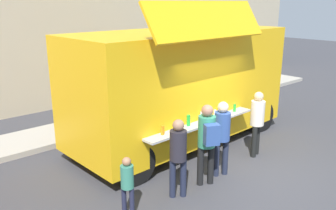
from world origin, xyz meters
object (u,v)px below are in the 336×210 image
(food_truck_main, at_px, (181,83))
(customer_extra_browsing, at_px, (257,118))
(customer_mid_with_backpack, at_px, (207,137))
(customer_rear_waiting, at_px, (178,152))
(child_near_queue, at_px, (127,181))
(trash_bin, at_px, (216,89))
(customer_front_ordering, at_px, (221,133))

(food_truck_main, bearing_deg, customer_extra_browsing, -70.12)
(customer_mid_with_backpack, height_order, customer_rear_waiting, customer_mid_with_backpack)
(child_near_queue, bearing_deg, trash_bin, -1.76)
(customer_mid_with_backpack, height_order, customer_extra_browsing, customer_mid_with_backpack)
(customer_front_ordering, distance_m, customer_rear_waiting, 1.34)
(food_truck_main, distance_m, customer_rear_waiting, 3.03)
(customer_front_ordering, height_order, child_near_queue, customer_front_ordering)
(customer_front_ordering, height_order, customer_extra_browsing, customer_front_ordering)
(trash_bin, distance_m, customer_rear_waiting, 7.61)
(customer_front_ordering, bearing_deg, child_near_queue, 108.08)
(customer_front_ordering, bearing_deg, trash_bin, -28.52)
(trash_bin, height_order, customer_extra_browsing, customer_extra_browsing)
(trash_bin, xyz_separation_m, customer_front_ordering, (-4.82, -4.37, 0.59))
(food_truck_main, distance_m, customer_extra_browsing, 2.19)
(food_truck_main, bearing_deg, customer_front_ordering, -111.22)
(customer_front_ordering, relative_size, customer_rear_waiting, 1.05)
(trash_bin, xyz_separation_m, customer_rear_waiting, (-6.16, -4.43, 0.55))
(trash_bin, height_order, customer_rear_waiting, customer_rear_waiting)
(child_near_queue, bearing_deg, customer_rear_waiting, -37.82)
(customer_mid_with_backpack, distance_m, customer_extra_browsing, 2.08)
(customer_mid_with_backpack, distance_m, child_near_queue, 1.95)
(customer_extra_browsing, height_order, child_near_queue, customer_extra_browsing)
(food_truck_main, relative_size, customer_rear_waiting, 3.86)
(food_truck_main, height_order, customer_extra_browsing, food_truck_main)
(customer_front_ordering, xyz_separation_m, customer_rear_waiting, (-1.34, -0.06, -0.04))
(customer_mid_with_backpack, bearing_deg, child_near_queue, 111.36)
(customer_extra_browsing, bearing_deg, child_near_queue, 74.67)
(customer_rear_waiting, bearing_deg, customer_mid_with_backpack, -59.95)
(customer_front_ordering, bearing_deg, customer_rear_waiting, 111.68)
(trash_bin, bearing_deg, customer_rear_waiting, -144.27)
(customer_front_ordering, xyz_separation_m, customer_extra_browsing, (1.49, 0.12, -0.02))
(customer_rear_waiting, distance_m, child_near_queue, 1.17)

